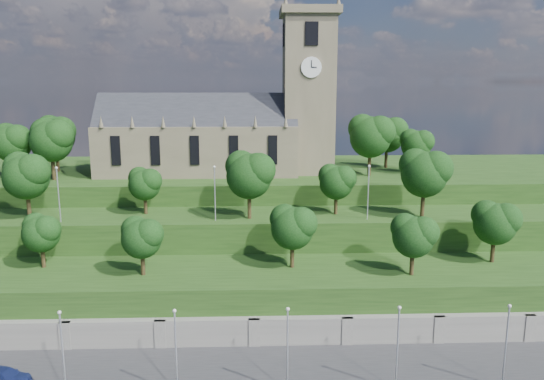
{
  "coord_description": "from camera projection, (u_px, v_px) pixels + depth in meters",
  "views": [
    {
      "loc": [
        5.1,
        -41.28,
        29.8
      ],
      "look_at": [
        7.55,
        30.0,
        15.21
      ],
      "focal_mm": 35.0,
      "sensor_mm": 36.0,
      "label": 1
    }
  ],
  "objects": [
    {
      "name": "embankment_lower",
      "position": [
        212.0,
        303.0,
        63.04
      ],
      "size": [
        160.0,
        12.0,
        8.0
      ],
      "primitive_type": "cube",
      "color": "#1F3E14",
      "rests_on": "ground"
    },
    {
      "name": "lamp_posts_upper",
      "position": [
        215.0,
        189.0,
        68.43
      ],
      "size": [
        40.36,
        0.36,
        7.26
      ],
      "color": "#B2B2B7",
      "rests_on": "embankment_upper"
    },
    {
      "name": "embankment_upper",
      "position": [
        218.0,
        257.0,
        73.41
      ],
      "size": [
        160.0,
        10.0,
        12.0
      ],
      "primitive_type": "cube",
      "color": "#1F3E14",
      "rests_on": "ground"
    },
    {
      "name": "hilltop",
      "position": [
        226.0,
        210.0,
        93.67
      ],
      "size": [
        160.0,
        32.0,
        15.0
      ],
      "primitive_type": "cube",
      "color": "#1F3E14",
      "rests_on": "ground"
    },
    {
      "name": "car_right",
      "position": [
        5.0,
        377.0,
        49.54
      ],
      "size": [
        5.54,
        3.44,
        1.5
      ],
      "primitive_type": "imported",
      "rotation": [
        0.0,
        0.0,
        1.29
      ],
      "color": "navy",
      "rests_on": "promenade"
    },
    {
      "name": "retaining_wall",
      "position": [
        208.0,
        338.0,
        57.44
      ],
      "size": [
        160.0,
        2.1,
        5.0
      ],
      "color": "slate",
      "rests_on": "ground"
    },
    {
      "name": "trees_lower",
      "position": [
        251.0,
        230.0,
        61.52
      ],
      "size": [
        69.92,
        8.96,
        7.67
      ],
      "color": "#2D2311",
      "rests_on": "embankment_lower"
    },
    {
      "name": "lamp_posts_promenade",
      "position": [
        176.0,
        346.0,
        47.25
      ],
      "size": [
        60.36,
        0.36,
        8.21
      ],
      "color": "#B2B2B7",
      "rests_on": "promenade"
    },
    {
      "name": "trees_upper",
      "position": [
        243.0,
        174.0,
        69.97
      ],
      "size": [
        59.03,
        8.24,
        9.17
      ],
      "color": "#2D2311",
      "rests_on": "embankment_upper"
    },
    {
      "name": "church",
      "position": [
        227.0,
        127.0,
        86.76
      ],
      "size": [
        38.6,
        12.35,
        27.6
      ],
      "color": "brown",
      "rests_on": "hilltop"
    },
    {
      "name": "trees_hilltop",
      "position": [
        209.0,
        136.0,
        85.26
      ],
      "size": [
        69.87,
        16.18,
        9.82
      ],
      "color": "#2D2311",
      "rests_on": "hilltop"
    }
  ]
}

